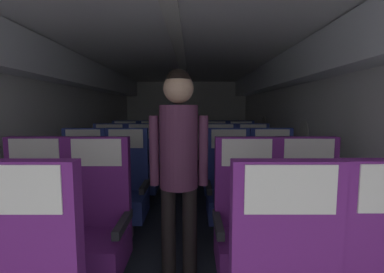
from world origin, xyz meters
TOP-DOWN VIEW (x-y plane):
  - ground at (0.00, 3.70)m, footprint 3.34×7.79m
  - fuselage_shell at (0.00, 3.95)m, footprint 3.22×7.44m
  - seat_b_left_window at (-1.01, 2.26)m, footprint 0.49×0.46m
  - seat_b_left_aisle at (-0.55, 2.25)m, footprint 0.49×0.46m
  - seat_b_right_aisle at (1.01, 2.26)m, footprint 0.49×0.46m
  - seat_b_right_window at (0.55, 2.24)m, footprint 0.49×0.46m
  - seat_c_left_window at (-1.00, 3.13)m, footprint 0.49×0.46m
  - seat_c_left_aisle at (-0.55, 3.15)m, footprint 0.49×0.46m
  - seat_c_right_aisle at (1.00, 3.15)m, footprint 0.49×0.46m
  - seat_c_right_window at (0.54, 3.14)m, footprint 0.49×0.46m
  - seat_d_left_window at (-1.00, 4.04)m, footprint 0.49×0.46m
  - seat_d_left_aisle at (-0.55, 4.06)m, footprint 0.49×0.46m
  - seat_d_right_aisle at (1.00, 4.04)m, footprint 0.49×0.46m
  - seat_d_right_window at (0.54, 4.03)m, footprint 0.49×0.46m
  - seat_e_left_window at (-1.01, 4.95)m, footprint 0.49×0.46m
  - seat_e_left_aisle at (-0.54, 4.95)m, footprint 0.49×0.46m
  - seat_e_right_aisle at (1.00, 4.94)m, footprint 0.49×0.46m
  - seat_e_right_window at (0.54, 4.94)m, footprint 0.49×0.46m
  - flight_attendant at (0.05, 2.34)m, footprint 0.43×0.28m

SIDE VIEW (x-z plane):
  - ground at x=0.00m, z-range -0.02..0.00m
  - seat_b_left_window at x=-1.01m, z-range -0.09..1.05m
  - seat_b_left_aisle at x=-0.55m, z-range -0.09..1.05m
  - seat_b_right_aisle at x=1.01m, z-range -0.09..1.05m
  - seat_b_right_window at x=0.55m, z-range -0.09..1.05m
  - seat_c_left_window at x=-1.00m, z-range -0.09..1.05m
  - seat_c_left_aisle at x=-0.55m, z-range -0.09..1.05m
  - seat_c_right_aisle at x=1.00m, z-range -0.09..1.05m
  - seat_c_right_window at x=0.54m, z-range -0.09..1.05m
  - seat_d_left_window at x=-1.00m, z-range -0.09..1.05m
  - seat_d_left_aisle at x=-0.55m, z-range -0.09..1.05m
  - seat_d_right_aisle at x=1.00m, z-range -0.09..1.05m
  - seat_d_right_window at x=0.54m, z-range -0.09..1.05m
  - seat_e_left_window at x=-1.01m, z-range -0.09..1.05m
  - seat_e_left_aisle at x=-0.54m, z-range -0.09..1.05m
  - seat_e_right_aisle at x=1.00m, z-range -0.09..1.05m
  - seat_e_right_window at x=0.54m, z-range -0.09..1.05m
  - flight_attendant at x=0.05m, z-range 0.19..1.82m
  - fuselage_shell at x=0.00m, z-range 0.45..2.54m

